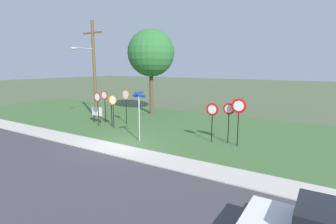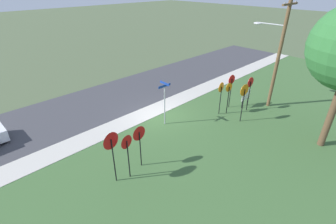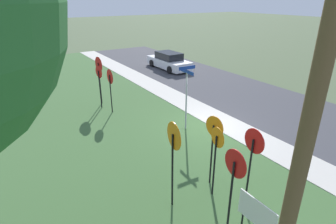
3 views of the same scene
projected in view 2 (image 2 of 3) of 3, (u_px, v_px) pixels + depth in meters
ground_plane at (159, 116)px, 17.09m from camera, size 160.00×160.00×0.00m
road_asphalt at (120, 95)px, 20.12m from camera, size 44.00×6.40×0.01m
sidewalk_strip at (151, 111)px, 17.58m from camera, size 44.00×1.60×0.06m
grass_median at (232, 154)px, 13.29m from camera, size 44.00×12.00×0.04m
stop_sign_near_left at (231, 84)px, 17.34m from camera, size 0.69×0.11×2.50m
stop_sign_near_right at (244, 95)px, 15.46m from camera, size 0.78×0.13×2.64m
stop_sign_far_left at (250, 87)px, 16.90m from camera, size 0.69×0.11×2.51m
stop_sign_far_center at (229, 92)px, 16.60m from camera, size 0.61×0.12×2.27m
stop_sign_far_right at (221, 92)px, 16.46m from camera, size 0.68×0.12×2.36m
yield_sign_near_left at (139, 137)px, 11.67m from camera, size 0.75×0.11×2.31m
yield_sign_near_right at (111, 146)px, 10.58m from camera, size 0.82×0.14×2.67m
yield_sign_far_left at (127, 147)px, 10.94m from camera, size 0.66×0.15×2.35m
street_name_post at (165, 100)px, 15.22m from camera, size 0.96×0.82×2.93m
utility_pole at (278, 47)px, 16.44m from camera, size 2.10×2.32×8.01m
notice_board at (246, 96)px, 17.91m from camera, size 1.10×0.05×1.25m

